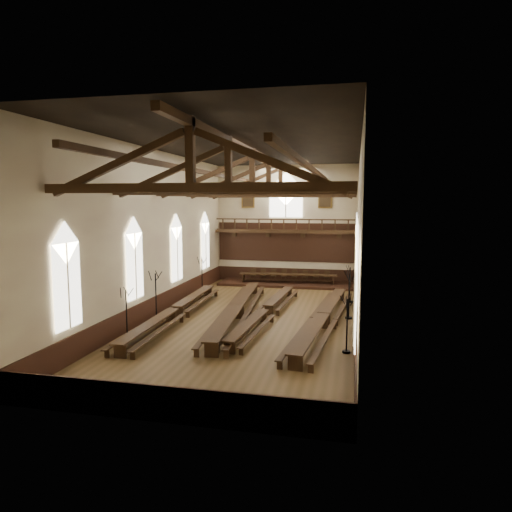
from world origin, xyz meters
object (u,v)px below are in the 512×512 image
(candelabrum_left_mid, at_px, (156,305))
(high_table, at_px, (288,275))
(refectory_row_d, at_px, (324,316))
(dais, at_px, (288,284))
(candelabrum_left_near, at_px, (127,322))
(candelabrum_left_far, at_px, (202,282))
(refectory_row_b, at_px, (237,308))
(candelabrum_right_mid, at_px, (349,304))
(candelabrum_right_near, at_px, (347,336))
(refectory_row_c, at_px, (266,310))
(refectory_row_a, at_px, (175,311))
(candelabrum_right_far, at_px, (350,291))

(candelabrum_left_mid, bearing_deg, high_table, 64.58)
(refectory_row_d, xyz_separation_m, dais, (-3.80, 12.11, -0.47))
(high_table, xyz_separation_m, candelabrum_left_mid, (-5.98, -12.59, 0.04))
(high_table, distance_m, candelabrum_left_near, 17.22)
(candelabrum_left_far, bearing_deg, candelabrum_left_mid, -90.00)
(refectory_row_b, height_order, candelabrum_right_mid, candelabrum_right_mid)
(candelabrum_right_near, bearing_deg, refectory_row_c, 132.15)
(candelabrum_right_near, bearing_deg, refectory_row_a, 158.60)
(refectory_row_a, bearing_deg, candelabrum_right_mid, 13.41)
(refectory_row_a, relative_size, candelabrum_right_far, 5.56)
(candelabrum_left_mid, bearing_deg, candelabrum_left_far, 90.00)
(refectory_row_c, height_order, candelabrum_right_near, candelabrum_right_near)
(candelabrum_left_mid, xyz_separation_m, candelabrum_right_far, (11.10, 7.11, -0.09))
(refectory_row_a, xyz_separation_m, refectory_row_d, (8.69, 0.35, 0.03))
(refectory_row_a, relative_size, high_table, 1.77)
(refectory_row_c, relative_size, candelabrum_right_far, 5.38)
(refectory_row_a, bearing_deg, candelabrum_right_near, -21.40)
(refectory_row_b, relative_size, candelabrum_left_far, 5.53)
(refectory_row_a, relative_size, dais, 1.26)
(refectory_row_c, bearing_deg, candelabrum_left_mid, -166.46)
(high_table, bearing_deg, candelabrum_left_far, -144.13)
(candelabrum_right_mid, bearing_deg, refectory_row_d, -122.81)
(refectory_row_a, distance_m, candelabrum_right_mid, 10.30)
(candelabrum_left_mid, height_order, candelabrum_right_far, candelabrum_left_mid)
(refectory_row_d, bearing_deg, candelabrum_left_near, -157.59)
(candelabrum_left_near, relative_size, candelabrum_left_mid, 0.89)
(refectory_row_c, relative_size, candelabrum_right_near, 5.19)
(refectory_row_a, height_order, high_table, high_table)
(refectory_row_c, height_order, refectory_row_d, refectory_row_d)
(refectory_row_a, distance_m, refectory_row_c, 5.39)
(candelabrum_right_far, bearing_deg, refectory_row_b, -138.90)
(refectory_row_d, xyz_separation_m, candelabrum_left_mid, (-9.79, -0.48, 0.31))
(high_table, relative_size, candelabrum_right_near, 3.03)
(refectory_row_a, distance_m, refectory_row_d, 8.70)
(candelabrum_left_far, height_order, candelabrum_right_mid, candelabrum_right_mid)
(refectory_row_d, bearing_deg, refectory_row_c, 163.49)
(refectory_row_b, distance_m, candelabrum_right_mid, 6.63)
(candelabrum_left_near, distance_m, candelabrum_right_far, 15.39)
(candelabrum_right_mid, xyz_separation_m, candelabrum_right_far, (0.00, 4.59, -0.10))
(candelabrum_right_near, distance_m, candelabrum_right_mid, 6.31)
(refectory_row_a, relative_size, refectory_row_d, 0.97)
(refectory_row_b, distance_m, candelabrum_right_near, 8.35)
(refectory_row_a, xyz_separation_m, candelabrum_right_near, (10.01, -3.92, 0.27))
(refectory_row_b, distance_m, candelabrum_left_near, 6.75)
(candelabrum_left_mid, bearing_deg, refectory_row_a, 7.17)
(refectory_row_a, distance_m, refectory_row_b, 3.70)
(refectory_row_b, bearing_deg, candelabrum_right_mid, 9.63)
(dais, bearing_deg, candelabrum_right_mid, -63.07)
(candelabrum_left_mid, relative_size, candelabrum_right_far, 1.12)
(dais, height_order, candelabrum_right_mid, candelabrum_right_mid)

